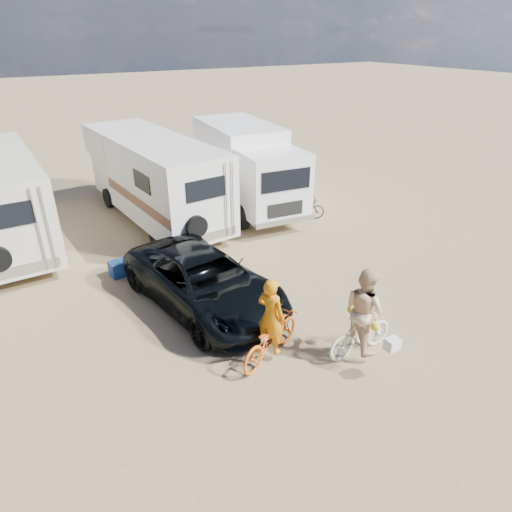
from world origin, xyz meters
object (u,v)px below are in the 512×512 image
box_truck (248,169)px  rv_main (154,180)px  bike_woman (361,334)px  rider_woman (363,316)px  bike_man (271,338)px  cooler (120,268)px  bike_parked (303,209)px  dark_suv (204,281)px  rider_man (271,323)px  crate (209,257)px

box_truck → rv_main: bearing=175.0°
bike_woman → rider_woman: (0.00, 0.00, 0.44)m
bike_man → cooler: size_ratio=3.46×
rider_woman → bike_parked: size_ratio=1.18×
box_truck → dark_suv: size_ratio=1.23×
bike_woman → rider_man: size_ratio=0.96×
bike_woman → bike_parked: bike_woman is taller
rider_woman → bike_woman: bearing=0.0°
bike_woman → rider_man: 1.97m
bike_man → rider_man: (0.00, 0.00, 0.37)m
bike_man → bike_parked: (5.19, 5.96, -0.08)m
rv_main → cooler: (-2.38, -3.55, -1.27)m
bike_woman → rider_man: (-1.73, 0.87, 0.37)m
bike_woman → bike_man: bearing=63.6°
bike_parked → cooler: bearing=118.6°
box_truck → bike_parked: bearing=-56.0°
rider_woman → bike_parked: rider_woman is taller
dark_suv → bike_man: (0.34, -2.57, -0.19)m
rider_woman → crate: (-0.98, 5.50, -0.77)m
rider_woman → crate: 5.64m
box_truck → dark_suv: 7.11m
rv_main → bike_man: rv_main is taller
cooler → crate: size_ratio=1.27×
bike_woman → rider_woman: bearing=0.0°
rider_woman → bike_parked: (3.45, 6.82, -0.52)m
bike_woman → cooler: (-3.51, 6.07, -0.28)m
bike_man → bike_parked: bearing=-64.5°
bike_woman → rider_man: rider_man is taller
dark_suv → rider_man: 2.60m
dark_suv → bike_parked: dark_suv is taller
bike_woman → bike_parked: size_ratio=1.04×
bike_man → bike_woman: 1.94m
rider_man → bike_parked: size_ratio=1.09×
rider_man → cooler: (-1.78, 5.21, -0.65)m
bike_man → rider_man: bearing=-0.0°
rider_woman → cooler: 7.05m
rv_main → bike_woman: 9.74m
dark_suv → cooler: size_ratio=9.07×
rv_main → box_truck: size_ratio=1.23×
bike_man → rider_woman: size_ratio=1.01×
box_truck → dark_suv: (-4.41, -5.51, -0.86)m
bike_woman → rider_woman: 0.44m
bike_man → rv_main: bearing=-27.4°
rider_woman → crate: size_ratio=4.35×
dark_suv → rider_man: rider_man is taller
bike_woman → bike_parked: 7.65m
bike_parked → crate: bearing=129.2°
dark_suv → bike_man: dark_suv is taller
dark_suv → bike_woman: 4.02m
rider_man → crate: 4.74m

